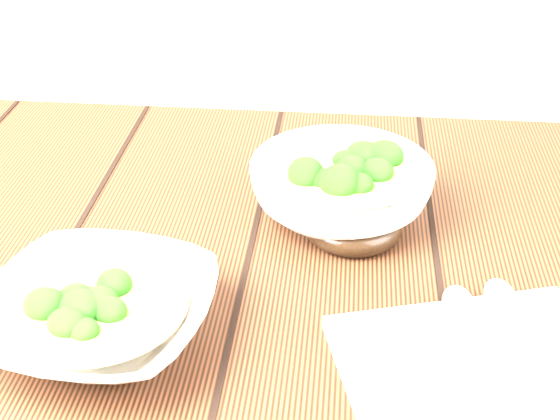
{
  "coord_description": "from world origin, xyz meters",
  "views": [
    {
      "loc": [
        0.08,
        -0.64,
        1.23
      ],
      "look_at": [
        0.01,
        0.05,
        0.8
      ],
      "focal_mm": 50.0,
      "sensor_mm": 36.0,
      "label": 1
    }
  ],
  "objects_px": {
    "soup_bowl_front": "(98,314)",
    "napkin": "(483,376)",
    "table": "(265,360)",
    "trivet": "(353,225)",
    "soup_bowl_back": "(341,187)"
  },
  "relations": [
    {
      "from": "soup_bowl_front",
      "to": "napkin",
      "type": "xyz_separation_m",
      "value": [
        0.34,
        -0.02,
        -0.02
      ]
    },
    {
      "from": "table",
      "to": "soup_bowl_front",
      "type": "bearing_deg",
      "value": -141.16
    },
    {
      "from": "table",
      "to": "trivet",
      "type": "height_order",
      "value": "trivet"
    },
    {
      "from": "trivet",
      "to": "napkin",
      "type": "relative_size",
      "value": 0.46
    },
    {
      "from": "soup_bowl_front",
      "to": "napkin",
      "type": "height_order",
      "value": "soup_bowl_front"
    },
    {
      "from": "soup_bowl_front",
      "to": "trivet",
      "type": "xyz_separation_m",
      "value": [
        0.23,
        0.19,
        -0.01
      ]
    },
    {
      "from": "table",
      "to": "soup_bowl_back",
      "type": "bearing_deg",
      "value": 59.2
    },
    {
      "from": "trivet",
      "to": "napkin",
      "type": "height_order",
      "value": "trivet"
    },
    {
      "from": "soup_bowl_back",
      "to": "trivet",
      "type": "distance_m",
      "value": 0.05
    },
    {
      "from": "table",
      "to": "soup_bowl_front",
      "type": "distance_m",
      "value": 0.23
    },
    {
      "from": "soup_bowl_front",
      "to": "napkin",
      "type": "distance_m",
      "value": 0.35
    },
    {
      "from": "soup_bowl_back",
      "to": "napkin",
      "type": "height_order",
      "value": "soup_bowl_back"
    },
    {
      "from": "napkin",
      "to": "table",
      "type": "bearing_deg",
      "value": 129.71
    },
    {
      "from": "trivet",
      "to": "napkin",
      "type": "distance_m",
      "value": 0.25
    },
    {
      "from": "table",
      "to": "napkin",
      "type": "relative_size",
      "value": 5.05
    }
  ]
}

